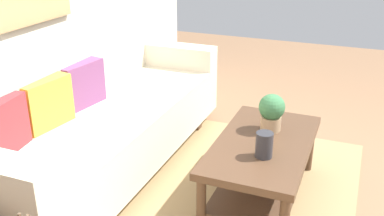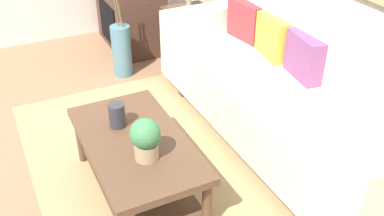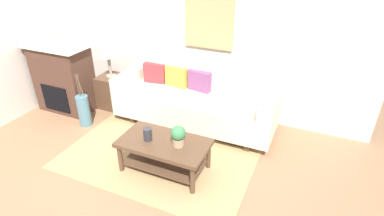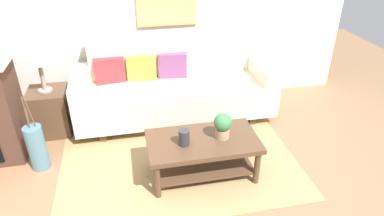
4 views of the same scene
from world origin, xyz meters
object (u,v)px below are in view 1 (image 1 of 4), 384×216
at_px(coffee_table, 262,157).
at_px(potted_plant_tabletop, 272,111).
at_px(throw_pillow_mustard, 47,103).
at_px(throw_pillow_plum, 82,84).
at_px(couch, 100,118).
at_px(tabletop_vase, 264,145).
at_px(throw_pillow_crimson, 2,128).

xyz_separation_m(coffee_table, potted_plant_tabletop, (0.20, 0.00, 0.26)).
xyz_separation_m(throw_pillow_mustard, throw_pillow_plum, (0.39, 0.00, 0.00)).
distance_m(couch, throw_pillow_mustard, 0.48).
height_order(coffee_table, tabletop_vase, tabletop_vase).
relative_size(throw_pillow_mustard, potted_plant_tabletop, 1.37).
relative_size(coffee_table, potted_plant_tabletop, 4.20).
height_order(throw_pillow_plum, tabletop_vase, throw_pillow_plum).
xyz_separation_m(throw_pillow_crimson, throw_pillow_plum, (0.79, 0.00, 0.00)).
bearing_deg(throw_pillow_crimson, couch, -8.98).
bearing_deg(couch, throw_pillow_plum, 90.00).
bearing_deg(potted_plant_tabletop, tabletop_vase, -173.27).
distance_m(throw_pillow_crimson, throw_pillow_mustard, 0.39).
height_order(couch, throw_pillow_mustard, couch).
xyz_separation_m(throw_pillow_crimson, potted_plant_tabletop, (1.07, -1.33, -0.11)).
relative_size(coffee_table, tabletop_vase, 6.81).
distance_m(throw_pillow_plum, tabletop_vase, 1.39).
distance_m(throw_pillow_mustard, tabletop_vase, 1.41).
bearing_deg(throw_pillow_plum, throw_pillow_crimson, 180.00).
relative_size(couch, coffee_table, 2.24).
bearing_deg(tabletop_vase, couch, 84.97).
bearing_deg(throw_pillow_mustard, throw_pillow_crimson, 180.00).
height_order(throw_pillow_crimson, throw_pillow_plum, same).
xyz_separation_m(throw_pillow_crimson, throw_pillow_mustard, (0.39, 0.00, 0.00)).
bearing_deg(throw_pillow_plum, couch, -90.00).
bearing_deg(potted_plant_tabletop, throw_pillow_crimson, 128.78).
relative_size(couch, tabletop_vase, 15.28).
distance_m(coffee_table, tabletop_vase, 0.28).
distance_m(throw_pillow_mustard, potted_plant_tabletop, 1.49).
xyz_separation_m(throw_pillow_plum, potted_plant_tabletop, (0.28, -1.33, -0.11)).
relative_size(throw_pillow_crimson, tabletop_vase, 2.23).
bearing_deg(couch, throw_pillow_crimson, 171.02).
bearing_deg(throw_pillow_plum, tabletop_vase, -94.57).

